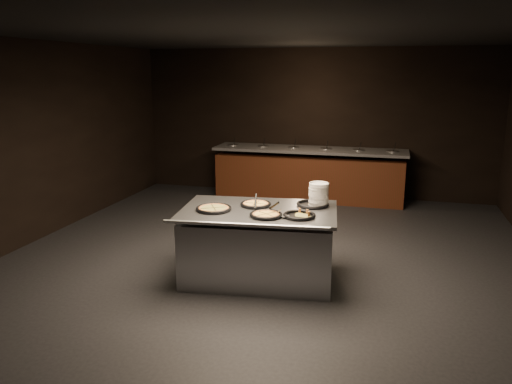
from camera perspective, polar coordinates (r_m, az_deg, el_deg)
room at (r=6.18m, az=0.85°, el=4.29°), size 7.02×8.02×2.92m
salad_bar at (r=9.79m, az=6.04°, el=1.70°), size 3.70×0.83×1.18m
serving_counter at (r=6.01m, az=0.31°, el=-6.16°), size 1.94×1.37×0.87m
plate_stack at (r=6.04m, az=7.17°, el=-0.31°), size 0.24×0.24×0.28m
pan_veggie_whole at (r=5.86m, az=-4.85°, el=-1.89°), size 0.42×0.42×0.04m
pan_cheese_whole at (r=6.03m, az=-0.04°, el=-1.39°), size 0.37×0.37×0.04m
pan_cheese_slices_a at (r=6.07m, az=6.50°, el=-1.39°), size 0.39×0.39×0.04m
pan_cheese_slices_b at (r=5.59m, az=1.15°, el=-2.61°), size 0.37×0.37×0.04m
pan_veggie_slices at (r=5.59m, az=4.98°, el=-2.67°), size 0.37×0.37×0.04m
server_left at (r=5.85m, az=-0.08°, el=-1.21°), size 0.16×0.36×0.18m
server_right at (r=5.63m, az=2.40°, el=-1.90°), size 0.28×0.25×0.17m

